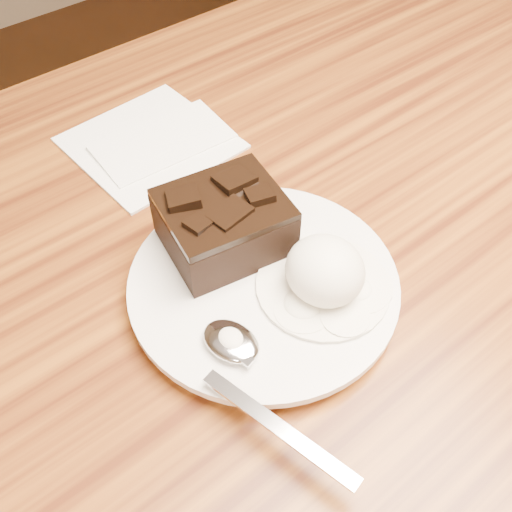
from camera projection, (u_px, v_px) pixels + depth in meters
floor at (294, 494)px, 1.14m from camera, size 4.00×4.00×0.00m
dining_table at (306, 402)px, 0.85m from camera, size 1.20×0.80×0.75m
plate at (263, 287)px, 0.51m from camera, size 0.23×0.23×0.02m
brownie at (224, 226)px, 0.51m from camera, size 0.11×0.10×0.05m
ice_cream_scoop at (325, 271)px, 0.48m from camera, size 0.06×0.07×0.05m
melt_puddle at (323, 286)px, 0.49m from camera, size 0.11×0.11×0.00m
spoon at (231, 342)px, 0.45m from camera, size 0.08×0.19×0.01m
napkin at (150, 142)px, 0.64m from camera, size 0.16×0.16×0.01m
crumb_a at (301, 262)px, 0.51m from camera, size 0.01×0.01×0.00m
crumb_b at (279, 277)px, 0.50m from camera, size 0.01×0.01×0.00m
crumb_c at (365, 277)px, 0.50m from camera, size 0.01×0.01×0.00m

